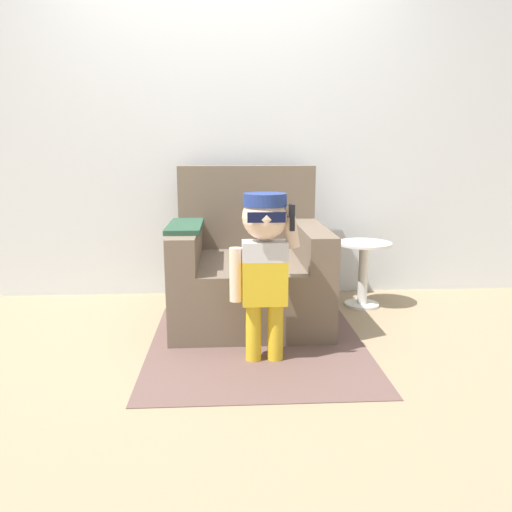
{
  "coord_description": "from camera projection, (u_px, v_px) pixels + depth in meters",
  "views": [
    {
      "loc": [
        0.04,
        -3.07,
        1.08
      ],
      "look_at": [
        0.2,
        -0.26,
        0.49
      ],
      "focal_mm": 35.0,
      "sensor_mm": 36.0,
      "label": 1
    }
  ],
  "objects": [
    {
      "name": "wall_back",
      "position": [
        221.0,
        121.0,
        3.66
      ],
      "size": [
        10.0,
        0.05,
        2.6
      ],
      "color": "silver",
      "rests_on": "ground_plane"
    },
    {
      "name": "side_table",
      "position": [
        363.0,
        268.0,
        3.51
      ],
      "size": [
        0.38,
        0.38,
        0.46
      ],
      "color": "white",
      "rests_on": "ground_plane"
    },
    {
      "name": "armchair",
      "position": [
        248.0,
        268.0,
        3.3
      ],
      "size": [
        0.98,
        1.01,
        0.98
      ],
      "color": "#6B5B4C",
      "rests_on": "ground_plane"
    },
    {
      "name": "ground_plane",
      "position": [
        223.0,
        322.0,
        3.22
      ],
      "size": [
        10.0,
        10.0,
        0.0
      ],
      "primitive_type": "plane",
      "color": "#998466"
    },
    {
      "name": "person_child",
      "position": [
        264.0,
        251.0,
        2.52
      ],
      "size": [
        0.36,
        0.27,
        0.88
      ],
      "color": "gold",
      "rests_on": "ground_plane"
    },
    {
      "name": "rug",
      "position": [
        257.0,
        344.0,
        2.85
      ],
      "size": [
        1.22,
        1.39,
        0.01
      ],
      "color": "brown",
      "rests_on": "ground_plane"
    }
  ]
}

